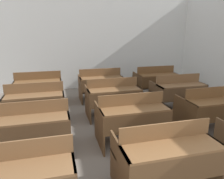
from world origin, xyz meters
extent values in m
cube|color=silver|center=(0.00, 6.63, 1.53)|extent=(7.09, 0.06, 3.06)
cube|color=silver|center=(3.51, 5.17, 1.45)|extent=(0.06, 2.85, 1.29)
cube|color=brown|center=(-1.13, 1.38, 0.35)|extent=(0.03, 0.78, 0.71)
cube|color=brown|center=(-1.71, 1.19, 0.69)|extent=(1.18, 0.39, 0.03)
cube|color=brown|center=(-1.71, 1.37, 0.81)|extent=(1.18, 0.02, 0.21)
cube|color=brown|center=(-1.71, 1.62, 0.44)|extent=(1.18, 0.30, 0.03)
cube|color=brown|center=(-0.59, 1.39, 0.35)|extent=(0.03, 0.78, 0.71)
cube|color=brown|center=(0.57, 1.39, 0.35)|extent=(0.03, 0.78, 0.71)
cube|color=brown|center=(-0.01, 1.19, 0.69)|extent=(1.18, 0.39, 0.03)
cube|color=brown|center=(-0.01, 1.01, 0.52)|extent=(1.13, 0.02, 0.32)
cube|color=brown|center=(-0.01, 1.38, 0.81)|extent=(1.18, 0.02, 0.21)
cube|color=brown|center=(-0.01, 1.63, 0.44)|extent=(1.18, 0.30, 0.03)
cube|color=brown|center=(-0.01, 1.63, 0.16)|extent=(1.13, 0.04, 0.04)
cube|color=brown|center=(-1.10, 2.66, 0.35)|extent=(0.03, 0.78, 0.71)
cube|color=brown|center=(-1.67, 2.46, 0.69)|extent=(1.18, 0.39, 0.03)
cube|color=brown|center=(-1.67, 2.28, 0.52)|extent=(1.13, 0.02, 0.32)
cube|color=brown|center=(-1.67, 2.65, 0.81)|extent=(1.18, 0.02, 0.21)
cube|color=brown|center=(-1.67, 2.90, 0.44)|extent=(1.18, 0.30, 0.03)
cube|color=brown|center=(-1.67, 2.90, 0.16)|extent=(1.13, 0.04, 0.04)
cube|color=brown|center=(-0.58, 2.64, 0.35)|extent=(0.03, 0.78, 0.71)
cube|color=brown|center=(0.58, 2.64, 0.35)|extent=(0.03, 0.78, 0.71)
cube|color=brown|center=(0.00, 2.45, 0.69)|extent=(1.18, 0.39, 0.03)
cube|color=brown|center=(0.00, 2.26, 0.52)|extent=(1.13, 0.02, 0.32)
cube|color=brown|center=(0.00, 2.63, 0.81)|extent=(1.18, 0.02, 0.21)
cube|color=brown|center=(0.00, 2.89, 0.44)|extent=(1.18, 0.30, 0.03)
cube|color=brown|center=(0.00, 2.89, 0.16)|extent=(1.13, 0.04, 0.04)
cube|color=#52351C|center=(1.08, 2.66, 0.35)|extent=(0.03, 0.78, 0.71)
cube|color=brown|center=(1.66, 2.46, 0.69)|extent=(1.18, 0.39, 0.03)
cube|color=brown|center=(1.66, 2.65, 0.81)|extent=(1.18, 0.02, 0.21)
cube|color=brown|center=(1.66, 2.90, 0.44)|extent=(1.18, 0.30, 0.03)
cube|color=#52351C|center=(1.66, 2.90, 0.16)|extent=(1.13, 0.04, 0.04)
cube|color=brown|center=(-2.28, 3.90, 0.35)|extent=(0.03, 0.78, 0.71)
cube|color=brown|center=(-1.12, 3.90, 0.35)|extent=(0.03, 0.78, 0.71)
cube|color=brown|center=(-1.70, 3.70, 0.69)|extent=(1.18, 0.39, 0.03)
cube|color=brown|center=(-1.70, 3.52, 0.52)|extent=(1.13, 0.02, 0.32)
cube|color=brown|center=(-1.70, 3.89, 0.81)|extent=(1.18, 0.02, 0.21)
cube|color=brown|center=(-1.70, 4.14, 0.44)|extent=(1.18, 0.30, 0.03)
cube|color=brown|center=(-1.70, 4.14, 0.16)|extent=(1.13, 0.04, 0.04)
cube|color=brown|center=(-0.58, 3.92, 0.35)|extent=(0.03, 0.78, 0.71)
cube|color=brown|center=(0.57, 3.92, 0.35)|extent=(0.03, 0.78, 0.71)
cube|color=brown|center=(-0.01, 3.72, 0.69)|extent=(1.18, 0.39, 0.03)
cube|color=brown|center=(-0.01, 3.54, 0.52)|extent=(1.13, 0.02, 0.32)
cube|color=brown|center=(-0.01, 3.91, 0.81)|extent=(1.18, 0.02, 0.21)
cube|color=brown|center=(-0.01, 4.16, 0.44)|extent=(1.18, 0.30, 0.03)
cube|color=brown|center=(-0.01, 4.16, 0.16)|extent=(1.13, 0.04, 0.04)
cube|color=brown|center=(1.09, 3.90, 0.35)|extent=(0.03, 0.78, 0.71)
cube|color=brown|center=(2.24, 3.90, 0.35)|extent=(0.03, 0.78, 0.71)
cube|color=brown|center=(1.66, 3.70, 0.69)|extent=(1.18, 0.39, 0.03)
cube|color=brown|center=(1.66, 3.52, 0.52)|extent=(1.13, 0.02, 0.32)
cube|color=brown|center=(1.66, 3.89, 0.81)|extent=(1.18, 0.02, 0.21)
cube|color=brown|center=(1.66, 4.14, 0.44)|extent=(1.18, 0.30, 0.03)
cube|color=brown|center=(1.66, 4.14, 0.16)|extent=(1.13, 0.04, 0.04)
cube|color=brown|center=(-2.28, 5.17, 0.35)|extent=(0.03, 0.78, 0.71)
cube|color=brown|center=(-1.13, 5.17, 0.35)|extent=(0.03, 0.78, 0.71)
cube|color=brown|center=(-1.70, 4.97, 0.69)|extent=(1.18, 0.39, 0.03)
cube|color=brown|center=(-1.70, 4.79, 0.52)|extent=(1.13, 0.02, 0.32)
cube|color=brown|center=(-1.70, 5.16, 0.81)|extent=(1.18, 0.02, 0.21)
cube|color=brown|center=(-1.70, 5.41, 0.44)|extent=(1.18, 0.30, 0.03)
cube|color=brown|center=(-1.70, 5.41, 0.16)|extent=(1.13, 0.04, 0.04)
cube|color=brown|center=(-0.60, 5.19, 0.35)|extent=(0.03, 0.78, 0.71)
cube|color=brown|center=(0.55, 5.19, 0.35)|extent=(0.03, 0.78, 0.71)
cube|color=brown|center=(-0.03, 5.00, 0.69)|extent=(1.18, 0.39, 0.03)
cube|color=brown|center=(-0.03, 4.81, 0.52)|extent=(1.13, 0.02, 0.32)
cube|color=brown|center=(-0.03, 5.18, 0.81)|extent=(1.18, 0.02, 0.21)
cube|color=brown|center=(-0.03, 5.43, 0.44)|extent=(1.18, 0.30, 0.03)
cube|color=brown|center=(-0.03, 5.43, 0.16)|extent=(1.13, 0.04, 0.04)
cube|color=#52351D|center=(1.10, 5.16, 0.35)|extent=(0.03, 0.78, 0.71)
cube|color=#52351D|center=(2.25, 5.16, 0.35)|extent=(0.03, 0.78, 0.71)
cube|color=brown|center=(1.67, 4.97, 0.69)|extent=(1.18, 0.39, 0.03)
cube|color=#52351D|center=(1.67, 4.78, 0.52)|extent=(1.13, 0.02, 0.32)
cube|color=brown|center=(1.67, 5.15, 0.81)|extent=(1.18, 0.02, 0.21)
cube|color=brown|center=(1.67, 5.40, 0.44)|extent=(1.18, 0.30, 0.03)
cube|color=#52351D|center=(1.67, 5.40, 0.16)|extent=(1.13, 0.04, 0.04)
camera|label=1|loc=(-1.25, -0.76, 1.99)|focal=35.00mm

